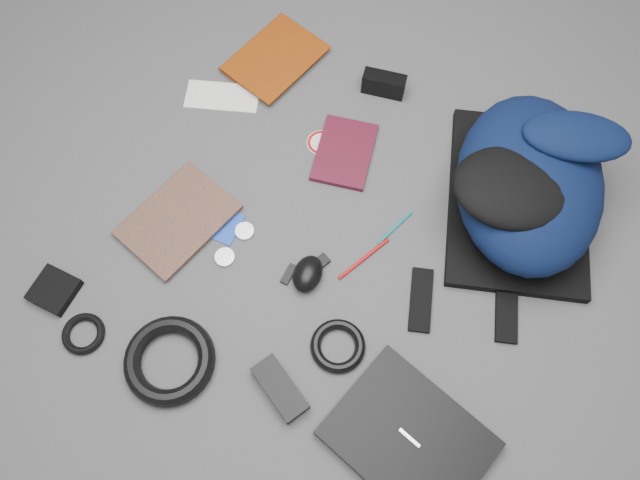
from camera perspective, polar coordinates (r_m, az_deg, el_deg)
The scene contains 22 objects.
ground at distance 1.51m, azimuth 0.00°, elevation -0.30°, with size 4.00×4.00×0.00m, color #4F4F51.
backpack at distance 1.54m, azimuth 18.58°, elevation 5.02°, with size 0.36×0.53×0.22m, color black, non-canonical shape.
laptop at distance 1.40m, azimuth 8.10°, elevation -17.54°, with size 0.32×0.25×0.03m, color black.
textbook_red at distance 1.83m, azimuth -6.41°, elevation 17.64°, with size 0.19×0.25×0.03m, color #772B06.
comic_book at distance 1.61m, azimuth -15.16°, elevation 3.81°, with size 0.19×0.26×0.02m, color #B05E0C.
envelope at distance 1.74m, azimuth -8.93°, elevation 12.85°, with size 0.20×0.09×0.00m, color white.
dvd_case at distance 1.62m, azimuth 2.26°, elevation 8.01°, with size 0.14×0.20×0.02m, color #3D0B19.
compact_camera at distance 1.72m, azimuth 5.85°, elevation 14.00°, with size 0.11×0.04×0.06m, color black.
sticker_disc at distance 1.64m, azimuth 0.09°, elevation 8.89°, with size 0.07×0.07×0.00m, color white.
pen_teal at distance 1.54m, azimuth 6.87°, elevation 1.10°, with size 0.01×0.01×0.12m, color #0D7477.
pen_red at distance 1.50m, azimuth 4.02°, elevation -1.71°, with size 0.01×0.01×0.16m, color #B60E0E.
id_badge at distance 1.55m, azimuth -8.44°, elevation 1.18°, with size 0.06×0.09×0.00m, color blue.
usb_black at distance 1.48m, azimuth -2.89°, elevation -3.13°, with size 0.02×0.05×0.01m, color black.
key_fob at distance 1.49m, azimuth 0.02°, elevation -2.08°, with size 0.03×0.04×0.01m, color black.
mouse at distance 1.46m, azimuth -1.13°, elevation -3.11°, with size 0.07×0.09×0.05m, color black.
headphone_left at distance 1.53m, azimuth -6.91°, elevation 0.79°, with size 0.05×0.05×0.01m, color silver.
headphone_right at distance 1.51m, azimuth -8.70°, elevation -1.59°, with size 0.05×0.05×0.01m, color silver.
cable_coil at distance 1.42m, azimuth 1.65°, elevation -9.66°, with size 0.13×0.13×0.02m, color black.
power_brick at distance 1.40m, azimuth -3.68°, elevation -13.41°, with size 0.14×0.06×0.04m, color black.
power_cord_coil at distance 1.45m, azimuth -13.59°, elevation -10.66°, with size 0.21×0.21×0.04m, color black.
pouch at distance 1.59m, azimuth -23.13°, elevation -4.23°, with size 0.10×0.10×0.02m, color black.
earbud_coil at distance 1.53m, azimuth -20.81°, elevation -8.02°, with size 0.10×0.10×0.02m, color black.
Camera 1 is at (0.29, -0.50, 1.40)m, focal length 35.00 mm.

